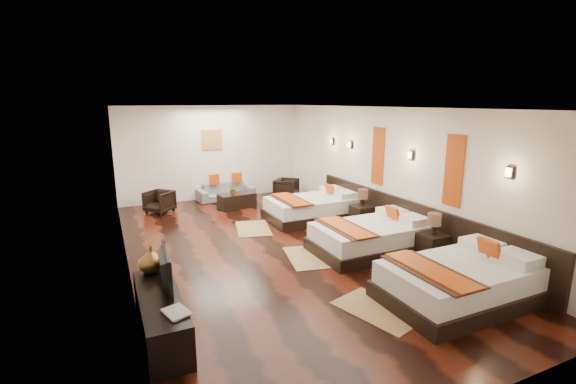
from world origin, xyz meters
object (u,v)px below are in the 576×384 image
nightstand_b (362,214)px  table_plant (233,189)px  bed_far (313,208)px  tv (160,269)px  bed_mid (371,237)px  nightstand_a (432,244)px  book (166,316)px  figurine (151,260)px  coffee_table (237,201)px  armchair_right (287,189)px  sofa (226,191)px  tv_console (161,315)px  armchair_left (159,202)px  bed_near (462,281)px

nightstand_b → table_plant: size_ratio=3.13×
bed_far → tv: tv is taller
bed_mid → nightstand_a: bearing=-49.2°
book → figurine: bearing=90.0°
book → nightstand_b: bearing=33.3°
nightstand_b → table_plant: bearing=127.8°
book → nightstand_a: bearing=11.4°
table_plant → nightstand_b: bearing=-52.2°
tv → coffee_table: tv is taller
armchair_right → sofa: bearing=109.2°
sofa → coffee_table: sofa is taller
bed_far → book: (-4.20, -4.31, 0.27)m
tv_console → armchair_left: bearing=82.8°
armchair_left → nightstand_b: bearing=10.0°
bed_far → armchair_left: bed_far is taller
bed_near → sofa: bed_near is taller
armchair_right → table_plant: table_plant is taller
bed_far → sofa: bearing=115.6°
nightstand_a → tv: size_ratio=1.03×
table_plant → figurine: bearing=-119.2°
figurine → coffee_table: (2.80, 4.85, -0.54)m
bed_mid → bed_far: size_ratio=1.01×
nightstand_a → armchair_right: size_ratio=1.34×
bed_far → coffee_table: 2.35m
figurine → bed_near: bearing=-22.0°
bed_mid → coffee_table: (-1.40, 4.33, -0.10)m
sofa → table_plant: bearing=-100.3°
book → table_plant: 6.71m
bed_mid → nightstand_a: nightstand_a is taller
sofa → armchair_right: (1.70, -0.69, 0.06)m
table_plant → tv_console: bearing=-115.7°
nightstand_b → tv: tv is taller
bed_far → armchair_left: size_ratio=3.45×
nightstand_b → armchair_left: bearing=141.4°
armchair_left → book: bearing=-48.0°
coffee_table → table_plant: size_ratio=3.42×
armchair_left → table_plant: size_ratio=2.22×
bed_mid → nightstand_b: 1.57m
tv_console → armchair_left: 6.06m
nightstand_b → book: (-4.94, -3.25, 0.24)m
tv → coffee_table: size_ratio=0.89×
bed_mid → armchair_left: size_ratio=3.48×
coffee_table → tv: bearing=-116.9°
tv → book: (-0.05, -0.78, -0.24)m
nightstand_b → armchair_right: (-0.44, 3.31, -0.01)m
figurine → table_plant: (2.69, 4.81, -0.19)m
tv_console → table_plant: bearing=64.3°
bed_near → nightstand_a: nightstand_a is taller
tv_console → sofa: size_ratio=1.05×
figurine → armchair_right: (4.50, 5.21, -0.43)m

